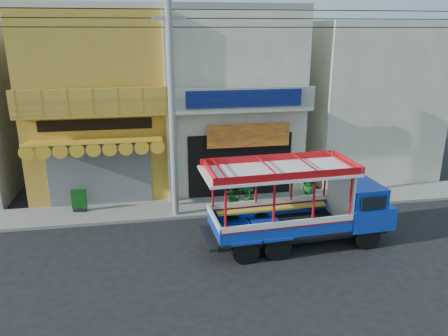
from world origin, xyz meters
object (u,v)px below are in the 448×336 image
Objects in this scene: songthaew_truck at (312,204)px; potted_plant_b at (248,195)px; potted_plant_a at (234,196)px; utility_pole at (175,91)px; green_sign at (79,202)px; potted_plant_c at (309,183)px.

songthaew_truck is 3.77m from potted_plant_b.
potted_plant_b is (0.57, -0.19, 0.08)m from potted_plant_a.
potted_plant_a is at bearing 45.41° from potted_plant_b.
potted_plant_b is at bearing -43.61° from potted_plant_a.
utility_pole is 5.09m from potted_plant_a.
potted_plant_b is (6.91, -0.69, 0.11)m from green_sign.
songthaew_truck is 4.20m from potted_plant_a.
utility_pole is 4.23× the size of songthaew_truck.
songthaew_truck is 4.70m from potted_plant_c.
utility_pole is 30.14× the size of green_sign.
green_sign is at bearing 150.19° from potted_plant_a.
potted_plant_b is (-1.45, 3.38, -0.84)m from songthaew_truck.
potted_plant_b is at bearing 6.16° from utility_pole.
utility_pole is at bearing 166.78° from potted_plant_a.
potted_plant_b reaches higher than green_sign.
green_sign is 0.98× the size of potted_plant_c.
potted_plant_a is (-2.01, 3.57, -0.92)m from songthaew_truck.
songthaew_truck reaches higher than green_sign.
songthaew_truck is 6.59× the size of potted_plant_b.
songthaew_truck is at bearing -85.84° from potted_plant_a.
potted_plant_a is at bearing 12.06° from utility_pole.
potted_plant_c is (9.96, 0.27, 0.08)m from green_sign.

